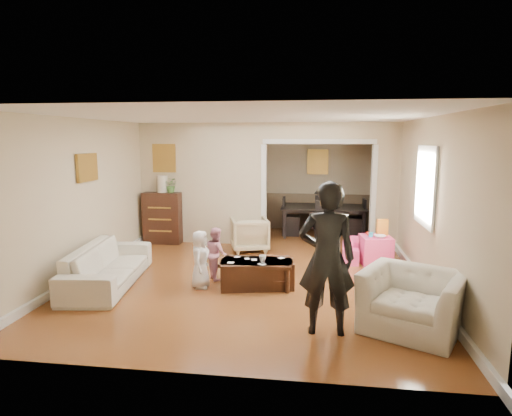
# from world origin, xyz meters

# --- Properties ---
(floor) EXTENTS (7.00, 7.00, 0.00)m
(floor) POSITION_xyz_m (0.00, 0.00, 0.00)
(floor) COLOR brown
(floor) RESTS_ON ground
(partition_left) EXTENTS (2.75, 0.18, 2.60)m
(partition_left) POSITION_xyz_m (-1.38, 1.80, 1.30)
(partition_left) COLOR #C1B48D
(partition_left) RESTS_ON ground
(partition_right) EXTENTS (0.55, 0.18, 2.60)m
(partition_right) POSITION_xyz_m (2.48, 1.80, 1.30)
(partition_right) COLOR #C1B48D
(partition_right) RESTS_ON ground
(partition_header) EXTENTS (2.22, 0.18, 0.35)m
(partition_header) POSITION_xyz_m (1.10, 1.80, 2.42)
(partition_header) COLOR #C1B48D
(partition_header) RESTS_ON partition_right
(window_pane) EXTENTS (0.03, 0.95, 1.10)m
(window_pane) POSITION_xyz_m (2.73, -0.40, 1.55)
(window_pane) COLOR white
(window_pane) RESTS_ON ground
(framed_art_partition) EXTENTS (0.45, 0.03, 0.55)m
(framed_art_partition) POSITION_xyz_m (-2.20, 1.70, 1.85)
(framed_art_partition) COLOR brown
(framed_art_partition) RESTS_ON partition_left
(framed_art_sofa_wall) EXTENTS (0.03, 0.55, 0.40)m
(framed_art_sofa_wall) POSITION_xyz_m (-2.71, -0.60, 1.80)
(framed_art_sofa_wall) COLOR brown
(framed_art_alcove) EXTENTS (0.45, 0.03, 0.55)m
(framed_art_alcove) POSITION_xyz_m (1.10, 3.44, 1.70)
(framed_art_alcove) COLOR brown
(sofa) EXTENTS (1.08, 2.21, 0.62)m
(sofa) POSITION_xyz_m (-2.16, -1.14, 0.31)
(sofa) COLOR beige
(sofa) RESTS_ON ground
(armchair_back) EXTENTS (0.91, 0.92, 0.68)m
(armchair_back) POSITION_xyz_m (-0.27, 1.21, 0.34)
(armchair_back) COLOR tan
(armchair_back) RESTS_ON ground
(armchair_front) EXTENTS (1.43, 1.36, 0.72)m
(armchair_front) POSITION_xyz_m (2.20, -2.20, 0.36)
(armchair_front) COLOR beige
(armchair_front) RESTS_ON ground
(dresser) EXTENTS (0.81, 0.46, 1.12)m
(dresser) POSITION_xyz_m (-2.24, 1.64, 0.56)
(dresser) COLOR #351A10
(dresser) RESTS_ON ground
(table_lamp) EXTENTS (0.22, 0.22, 0.36)m
(table_lamp) POSITION_xyz_m (-2.24, 1.64, 1.30)
(table_lamp) COLOR beige
(table_lamp) RESTS_ON dresser
(potted_plant) EXTENTS (0.28, 0.25, 0.32)m
(potted_plant) POSITION_xyz_m (-2.04, 1.64, 1.27)
(potted_plant) COLOR #4A7835
(potted_plant) RESTS_ON dresser
(coffee_table) EXTENTS (1.19, 0.76, 0.41)m
(coffee_table) POSITION_xyz_m (0.16, -0.94, 0.21)
(coffee_table) COLOR #371F11
(coffee_table) RESTS_ON ground
(coffee_cup) EXTENTS (0.13, 0.13, 0.10)m
(coffee_cup) POSITION_xyz_m (0.26, -0.99, 0.46)
(coffee_cup) COLOR silver
(coffee_cup) RESTS_ON coffee_table
(play_table) EXTENTS (0.60, 0.60, 0.51)m
(play_table) POSITION_xyz_m (2.16, 0.58, 0.26)
(play_table) COLOR #FF4388
(play_table) RESTS_ON ground
(cereal_box) EXTENTS (0.21, 0.10, 0.30)m
(cereal_box) POSITION_xyz_m (2.28, 0.68, 0.66)
(cereal_box) COLOR yellow
(cereal_box) RESTS_ON play_table
(cyan_cup) EXTENTS (0.08, 0.08, 0.08)m
(cyan_cup) POSITION_xyz_m (2.06, 0.53, 0.55)
(cyan_cup) COLOR #2AB3D3
(cyan_cup) RESTS_ON play_table
(toy_block) EXTENTS (0.10, 0.09, 0.05)m
(toy_block) POSITION_xyz_m (2.04, 0.70, 0.54)
(toy_block) COLOR red
(toy_block) RESTS_ON play_table
(play_bowl) EXTENTS (0.23, 0.23, 0.05)m
(play_bowl) POSITION_xyz_m (2.21, 0.46, 0.54)
(play_bowl) COLOR white
(play_bowl) RESTS_ON play_table
(dining_table) EXTENTS (1.98, 1.13, 0.69)m
(dining_table) POSITION_xyz_m (1.25, 2.75, 0.35)
(dining_table) COLOR black
(dining_table) RESTS_ON ground
(adult_person) EXTENTS (0.68, 0.46, 1.81)m
(adult_person) POSITION_xyz_m (1.17, -2.41, 0.91)
(adult_person) COLOR black
(adult_person) RESTS_ON ground
(child_kneel_a) EXTENTS (0.30, 0.45, 0.89)m
(child_kneel_a) POSITION_xyz_m (-0.69, -1.09, 0.45)
(child_kneel_a) COLOR silver
(child_kneel_a) RESTS_ON ground
(child_kneel_b) EXTENTS (0.49, 0.52, 0.85)m
(child_kneel_b) POSITION_xyz_m (-0.54, -0.64, 0.43)
(child_kneel_b) COLOR pink
(child_kneel_b) RESTS_ON ground
(child_toddler) EXTENTS (0.42, 0.46, 0.76)m
(child_toddler) POSITION_xyz_m (1.21, -0.19, 0.38)
(child_toddler) COLOR black
(child_toddler) RESTS_ON ground
(craft_papers) EXTENTS (0.86, 0.51, 0.00)m
(craft_papers) POSITION_xyz_m (0.12, -0.94, 0.42)
(craft_papers) COLOR white
(craft_papers) RESTS_ON coffee_table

